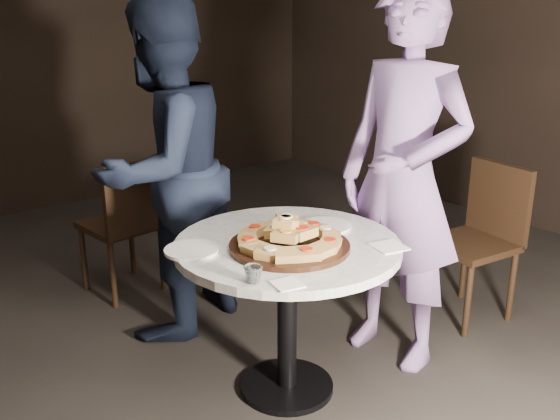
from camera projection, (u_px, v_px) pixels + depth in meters
name	position (u px, v px, depth m)	size (l,w,h in m)	color
floor	(288.00, 401.00, 2.80)	(7.00, 7.00, 0.00)	black
table	(287.00, 271.00, 2.70)	(1.07, 1.07, 0.73)	black
serving_board	(289.00, 246.00, 2.58)	(0.50, 0.50, 0.02)	black
focaccia_pile	(289.00, 236.00, 2.57)	(0.45, 0.45, 0.12)	#A67C40
plate_left	(192.00, 250.00, 2.55)	(0.23, 0.23, 0.01)	white
plate_right	(326.00, 226.00, 2.83)	(0.23, 0.23, 0.01)	white
water_glass	(253.00, 274.00, 2.26)	(0.07, 0.07, 0.07)	silver
napkin_near	(287.00, 284.00, 2.25)	(0.10, 0.10, 0.01)	white
napkin_far	(389.00, 247.00, 2.59)	(0.13, 0.13, 0.01)	white
chair_far	(127.00, 218.00, 3.68)	(0.44, 0.45, 0.85)	black
chair_right	(482.00, 230.00, 3.45)	(0.47, 0.46, 0.87)	black
diner_navy	(164.00, 171.00, 3.19)	(0.85, 0.67, 1.76)	black
diner_teal	(403.00, 180.00, 2.91)	(0.66, 0.44, 1.82)	slate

